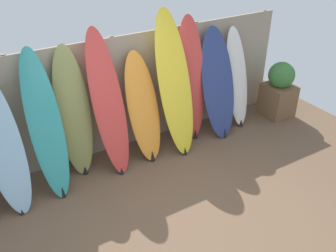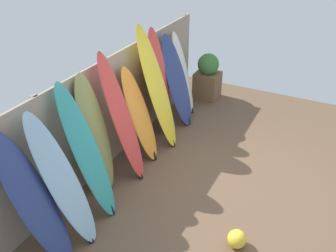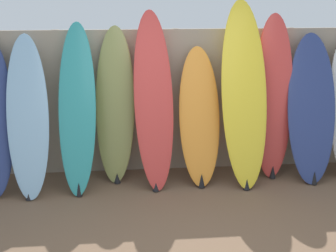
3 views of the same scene
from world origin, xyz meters
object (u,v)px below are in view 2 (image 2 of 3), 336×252
object	(u,v)px
surfboard_skyblue_1	(63,182)
surfboard_olive_3	(96,136)
surfboard_orange_5	(140,116)
surfboard_red_7	(160,83)
planter_box	(208,77)
surfboard_navy_8	(177,82)
surfboard_yellow_6	(157,89)
surfboard_teal_2	(87,154)
surfboard_white_9	(183,74)
surfboard_red_4	(122,119)
beach_ball	(237,239)
surfboard_navy_0	(35,202)

from	to	relation	value
surfboard_skyblue_1	surfboard_olive_3	xyz separation A→B (m)	(0.98, 0.23, 0.04)
surfboard_orange_5	surfboard_red_7	size ratio (longest dim) A/B	0.81
surfboard_olive_3	planter_box	xyz separation A→B (m)	(3.69, -0.28, -0.43)
surfboard_skyblue_1	surfboard_orange_5	size ratio (longest dim) A/B	1.10
surfboard_orange_5	surfboard_navy_8	world-z (taller)	surfboard_navy_8
surfboard_yellow_6	surfboard_red_7	xyz separation A→B (m)	(0.41, 0.17, -0.09)
surfboard_yellow_6	surfboard_teal_2	bearing A→B (deg)	179.86
planter_box	surfboard_navy_8	bearing A→B (deg)	175.12
surfboard_yellow_6	surfboard_navy_8	world-z (taller)	surfboard_yellow_6
surfboard_red_7	surfboard_white_9	xyz separation A→B (m)	(0.92, -0.04, -0.15)
surfboard_skyblue_1	surfboard_red_7	world-z (taller)	surfboard_red_7
surfboard_teal_2	surfboard_white_9	xyz separation A→B (m)	(3.27, 0.12, -0.11)
surfboard_teal_2	surfboard_red_7	xyz separation A→B (m)	(2.35, 0.16, 0.05)
surfboard_teal_2	surfboard_red_7	world-z (taller)	surfboard_red_7
surfboard_teal_2	surfboard_yellow_6	distance (m)	1.95
surfboard_teal_2	surfboard_red_7	size ratio (longest dim) A/B	0.96
surfboard_red_4	surfboard_navy_8	bearing A→B (deg)	0.17
surfboard_yellow_6	planter_box	size ratio (longest dim) A/B	2.12
surfboard_olive_3	surfboard_yellow_6	world-z (taller)	surfboard_yellow_6
surfboard_orange_5	surfboard_yellow_6	size ratio (longest dim) A/B	0.75
beach_ball	surfboard_navy_0	bearing A→B (deg)	120.52
surfboard_white_9	planter_box	distance (m)	0.94
surfboard_navy_8	surfboard_white_9	distance (m)	0.49
surfboard_navy_0	surfboard_white_9	world-z (taller)	surfboard_navy_0
surfboard_teal_2	surfboard_white_9	world-z (taller)	surfboard_teal_2
surfboard_navy_8	surfboard_white_9	xyz separation A→B (m)	(0.48, 0.10, -0.03)
surfboard_olive_3	beach_ball	xyz separation A→B (m)	(-0.18, -2.24, -0.80)
surfboard_olive_3	surfboard_red_4	bearing A→B (deg)	-20.61
surfboard_teal_2	surfboard_yellow_6	world-z (taller)	surfboard_yellow_6
surfboard_skyblue_1	surfboard_yellow_6	size ratio (longest dim) A/B	0.83
surfboard_skyblue_1	beach_ball	distance (m)	2.29
surfboard_red_4	surfboard_orange_5	xyz separation A→B (m)	(0.55, 0.02, -0.22)
surfboard_red_4	surfboard_navy_8	size ratio (longest dim) A/B	1.16
surfboard_red_4	surfboard_white_9	size ratio (longest dim) A/B	1.21
surfboard_navy_8	surfboard_navy_0	bearing A→B (deg)	-179.74
planter_box	surfboard_yellow_6	bearing A→B (deg)	177.76
surfboard_navy_0	surfboard_skyblue_1	size ratio (longest dim) A/B	0.98
surfboard_olive_3	surfboard_teal_2	bearing A→B (deg)	-156.37
surfboard_yellow_6	surfboard_red_7	world-z (taller)	surfboard_yellow_6
surfboard_red_4	planter_box	world-z (taller)	surfboard_red_4
beach_ball	surfboard_red_4	bearing A→B (deg)	72.99
surfboard_teal_2	surfboard_olive_3	size ratio (longest dim) A/B	1.03
surfboard_navy_0	surfboard_red_7	bearing A→B (deg)	2.73
surfboard_olive_3	planter_box	world-z (taller)	surfboard_olive_3
surfboard_navy_8	surfboard_white_9	world-z (taller)	surfboard_navy_8
surfboard_red_7	planter_box	bearing A→B (deg)	-8.20
surfboard_yellow_6	beach_ball	xyz separation A→B (m)	(-1.70, -2.05, -0.95)
surfboard_navy_0	surfboard_skyblue_1	bearing A→B (deg)	-6.95
surfboard_navy_0	beach_ball	distance (m)	2.51
surfboard_red_4	surfboard_yellow_6	xyz separation A→B (m)	(1.07, -0.02, 0.06)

